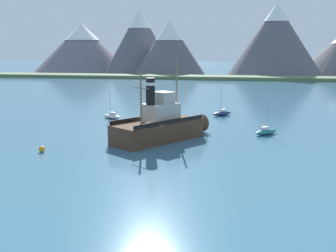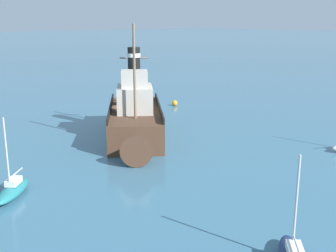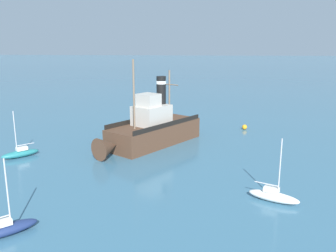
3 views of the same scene
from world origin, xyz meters
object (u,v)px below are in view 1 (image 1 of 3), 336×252
Objects in this scene: sailboat_white at (112,116)px; mooring_buoy at (42,149)px; sailboat_teal at (266,131)px; sailboat_navy at (222,113)px; old_tugboat at (161,126)px.

sailboat_white is 7.25× the size of mooring_buoy.
sailboat_navy is at bearing 114.29° from sailboat_teal.
mooring_buoy is at bearing -91.41° from sailboat_white.
sailboat_teal is at bearing -65.71° from sailboat_navy.
mooring_buoy is at bearing -149.84° from sailboat_teal.
old_tugboat is at bearing -51.91° from sailboat_white.
mooring_buoy is at bearing -121.61° from sailboat_navy.
mooring_buoy is (-17.92, -29.12, -0.09)m from sailboat_navy.
sailboat_navy is 1.00× the size of sailboat_teal.
sailboat_teal is 28.47m from mooring_buoy.
sailboat_teal is 7.25× the size of mooring_buoy.
sailboat_white is at bearing 88.59° from mooring_buoy.
old_tugboat is 2.81× the size of sailboat_teal.
old_tugboat is 2.81× the size of sailboat_white.
old_tugboat is 14.21m from sailboat_teal.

